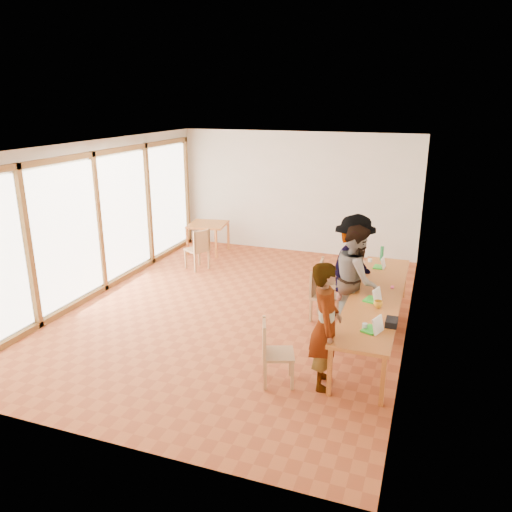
# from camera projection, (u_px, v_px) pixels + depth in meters

# --- Properties ---
(ground) EXTENTS (8.00, 8.00, 0.00)m
(ground) POSITION_uv_depth(u_px,v_px,m) (239.00, 309.00, 9.29)
(ground) COLOR #AF542A
(ground) RESTS_ON ground
(wall_back) EXTENTS (6.00, 0.10, 3.00)m
(wall_back) POSITION_uv_depth(u_px,v_px,m) (297.00, 193.00, 12.43)
(wall_back) COLOR beige
(wall_back) RESTS_ON ground
(wall_front) EXTENTS (6.00, 0.10, 3.00)m
(wall_front) POSITION_uv_depth(u_px,v_px,m) (97.00, 323.00, 5.25)
(wall_front) COLOR beige
(wall_front) RESTS_ON ground
(wall_right) EXTENTS (0.10, 8.00, 3.00)m
(wall_right) POSITION_uv_depth(u_px,v_px,m) (414.00, 248.00, 7.87)
(wall_right) COLOR beige
(wall_right) RESTS_ON ground
(window_wall) EXTENTS (0.10, 8.00, 3.00)m
(window_wall) POSITION_uv_depth(u_px,v_px,m) (98.00, 219.00, 9.79)
(window_wall) COLOR white
(window_wall) RESTS_ON ground
(ceiling) EXTENTS (6.00, 8.00, 0.04)m
(ceiling) POSITION_uv_depth(u_px,v_px,m) (237.00, 144.00, 8.38)
(ceiling) COLOR white
(ceiling) RESTS_ON wall_back
(communal_table) EXTENTS (0.80, 4.00, 0.75)m
(communal_table) POSITION_uv_depth(u_px,v_px,m) (376.00, 297.00, 8.03)
(communal_table) COLOR #CC6D2D
(communal_table) RESTS_ON ground
(side_table) EXTENTS (0.90, 0.90, 0.75)m
(side_table) POSITION_uv_depth(u_px,v_px,m) (208.00, 227.00, 12.54)
(side_table) COLOR #CC6D2D
(side_table) RESTS_ON ground
(chair_near) EXTENTS (0.55, 0.55, 0.49)m
(chair_near) POSITION_uv_depth(u_px,v_px,m) (271.00, 346.00, 6.75)
(chair_near) COLOR tan
(chair_near) RESTS_ON ground
(chair_mid) EXTENTS (0.49, 0.49, 0.49)m
(chair_mid) POSITION_uv_depth(u_px,v_px,m) (320.00, 289.00, 8.73)
(chair_mid) COLOR tan
(chair_mid) RESTS_ON ground
(chair_far) EXTENTS (0.46, 0.46, 0.50)m
(chair_far) POSITION_uv_depth(u_px,v_px,m) (326.00, 279.00, 9.21)
(chair_far) COLOR tan
(chair_far) RESTS_ON ground
(chair_empty) EXTENTS (0.53, 0.53, 0.47)m
(chair_empty) POSITION_uv_depth(u_px,v_px,m) (357.00, 258.00, 10.53)
(chair_empty) COLOR tan
(chair_empty) RESTS_ON ground
(chair_spare) EXTENTS (0.60, 0.60, 0.51)m
(chair_spare) POSITION_uv_depth(u_px,v_px,m) (199.00, 245.00, 11.27)
(chair_spare) COLOR tan
(chair_spare) RESTS_ON ground
(person_near) EXTENTS (0.55, 0.72, 1.77)m
(person_near) POSITION_uv_depth(u_px,v_px,m) (326.00, 326.00, 6.60)
(person_near) COLOR gray
(person_near) RESTS_ON ground
(person_mid) EXTENTS (0.85, 1.01, 1.83)m
(person_mid) POSITION_uv_depth(u_px,v_px,m) (356.00, 279.00, 8.20)
(person_mid) COLOR gray
(person_mid) RESTS_ON ground
(person_far) EXTENTS (1.02, 1.39, 1.92)m
(person_far) POSITION_uv_depth(u_px,v_px,m) (353.00, 270.00, 8.53)
(person_far) COLOR gray
(person_far) RESTS_ON ground
(laptop_near) EXTENTS (0.30, 0.32, 0.22)m
(laptop_near) POSITION_uv_depth(u_px,v_px,m) (374.00, 327.00, 6.72)
(laptop_near) COLOR green
(laptop_near) RESTS_ON communal_table
(laptop_mid) EXTENTS (0.28, 0.30, 0.22)m
(laptop_mid) POSITION_uv_depth(u_px,v_px,m) (374.00, 297.00, 7.73)
(laptop_mid) COLOR green
(laptop_mid) RESTS_ON communal_table
(laptop_far) EXTENTS (0.22, 0.25, 0.20)m
(laptop_far) POSITION_uv_depth(u_px,v_px,m) (381.00, 265.00, 9.24)
(laptop_far) COLOR green
(laptop_far) RESTS_ON communal_table
(yellow_mug) EXTENTS (0.15, 0.15, 0.11)m
(yellow_mug) POSITION_uv_depth(u_px,v_px,m) (378.00, 304.00, 7.50)
(yellow_mug) COLOR gold
(yellow_mug) RESTS_ON communal_table
(green_bottle) EXTENTS (0.07, 0.07, 0.28)m
(green_bottle) POSITION_uv_depth(u_px,v_px,m) (382.00, 253.00, 9.65)
(green_bottle) COLOR #258343
(green_bottle) RESTS_ON communal_table
(clear_glass) EXTENTS (0.07, 0.07, 0.09)m
(clear_glass) POSITION_uv_depth(u_px,v_px,m) (365.00, 326.00, 6.79)
(clear_glass) COLOR silver
(clear_glass) RESTS_ON communal_table
(condiment_cup) EXTENTS (0.08, 0.08, 0.06)m
(condiment_cup) POSITION_uv_depth(u_px,v_px,m) (370.00, 260.00, 9.59)
(condiment_cup) COLOR white
(condiment_cup) RESTS_ON communal_table
(pink_phone) EXTENTS (0.05, 0.10, 0.01)m
(pink_phone) POSITION_uv_depth(u_px,v_px,m) (392.00, 287.00, 8.30)
(pink_phone) COLOR #EE3F85
(pink_phone) RESTS_ON communal_table
(black_pouch) EXTENTS (0.16, 0.26, 0.09)m
(black_pouch) POSITION_uv_depth(u_px,v_px,m) (392.00, 322.00, 6.91)
(black_pouch) COLOR black
(black_pouch) RESTS_ON communal_table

